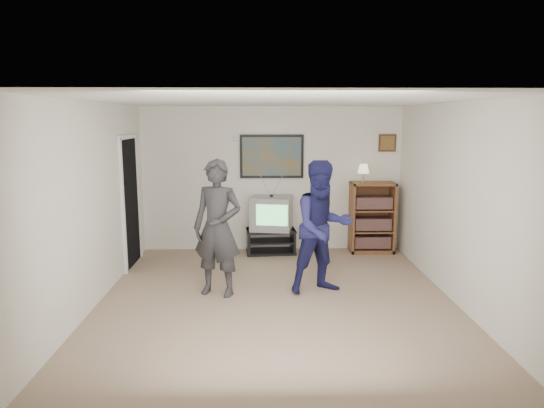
{
  "coord_description": "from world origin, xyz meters",
  "views": [
    {
      "loc": [
        -0.2,
        -5.89,
        2.29
      ],
      "look_at": [
        -0.04,
        0.58,
        1.15
      ],
      "focal_mm": 32.0,
      "sensor_mm": 36.0,
      "label": 1
    }
  ],
  "objects_px": {
    "media_stand": "(271,241)",
    "crt_television": "(271,213)",
    "person_short": "(323,227)",
    "bookshelf": "(372,217)",
    "person_tall": "(217,228)"
  },
  "relations": [
    {
      "from": "crt_television",
      "to": "person_tall",
      "type": "height_order",
      "value": "person_tall"
    },
    {
      "from": "media_stand",
      "to": "person_short",
      "type": "bearing_deg",
      "value": -76.15
    },
    {
      "from": "media_stand",
      "to": "bookshelf",
      "type": "xyz_separation_m",
      "value": [
        1.75,
        0.05,
        0.4
      ]
    },
    {
      "from": "person_tall",
      "to": "person_short",
      "type": "bearing_deg",
      "value": 20.69
    },
    {
      "from": "media_stand",
      "to": "crt_television",
      "type": "xyz_separation_m",
      "value": [
        0.01,
        -0.0,
        0.49
      ]
    },
    {
      "from": "bookshelf",
      "to": "crt_television",
      "type": "bearing_deg",
      "value": -178.35
    },
    {
      "from": "crt_television",
      "to": "bookshelf",
      "type": "height_order",
      "value": "bookshelf"
    },
    {
      "from": "bookshelf",
      "to": "person_tall",
      "type": "xyz_separation_m",
      "value": [
        -2.49,
        -2.03,
        0.28
      ]
    },
    {
      "from": "crt_television",
      "to": "person_short",
      "type": "height_order",
      "value": "person_short"
    },
    {
      "from": "person_tall",
      "to": "crt_television",
      "type": "bearing_deg",
      "value": 87.21
    },
    {
      "from": "bookshelf",
      "to": "person_short",
      "type": "xyz_separation_m",
      "value": [
        -1.11,
        -1.96,
        0.27
      ]
    },
    {
      "from": "crt_television",
      "to": "person_tall",
      "type": "relative_size",
      "value": 0.38
    },
    {
      "from": "bookshelf",
      "to": "person_tall",
      "type": "distance_m",
      "value": 3.22
    },
    {
      "from": "media_stand",
      "to": "crt_television",
      "type": "distance_m",
      "value": 0.49
    },
    {
      "from": "bookshelf",
      "to": "person_short",
      "type": "bearing_deg",
      "value": -119.49
    }
  ]
}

